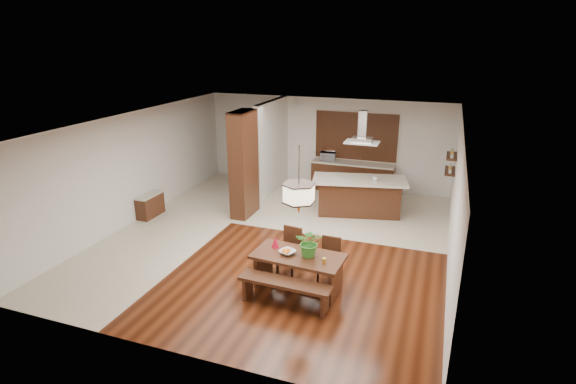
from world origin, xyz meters
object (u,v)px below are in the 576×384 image
at_px(dining_chair_right, 328,260).
at_px(foliage_plant, 310,242).
at_px(range_hood, 363,127).
at_px(pendant_lantern, 299,180).
at_px(hallway_console, 150,205).
at_px(microwave, 328,156).
at_px(dining_table, 298,264).
at_px(kitchen_island, 359,196).
at_px(fruit_bowl, 287,252).
at_px(dining_bench, 285,293).
at_px(dining_chair_left, 289,251).
at_px(island_cup, 375,179).

distance_m(dining_chair_right, foliage_plant, 0.78).
height_order(foliage_plant, range_hood, range_hood).
xyz_separation_m(dining_chair_right, pendant_lantern, (-0.48, -0.50, 1.79)).
height_order(hallway_console, foliage_plant, foliage_plant).
relative_size(hallway_console, microwave, 1.82).
distance_m(dining_table, pendant_lantern, 1.71).
relative_size(pendant_lantern, kitchen_island, 0.48).
bearing_deg(range_hood, fruit_bowl, -97.30).
bearing_deg(dining_table, dining_bench, -94.13).
relative_size(dining_table, foliage_plant, 3.16).
distance_m(dining_chair_left, microwave, 5.74).
bearing_deg(pendant_lantern, dining_chair_left, 125.16).
distance_m(hallway_console, range_hood, 6.17).
bearing_deg(foliage_plant, dining_table, -171.25).
bearing_deg(kitchen_island, island_cup, -24.36).
height_order(fruit_bowl, range_hood, range_hood).
xyz_separation_m(foliage_plant, microwave, (-1.29, 6.20, 0.06)).
height_order(dining_table, dining_chair_right, dining_chair_right).
xyz_separation_m(dining_chair_left, dining_chair_right, (0.88, -0.06, -0.03)).
xyz_separation_m(dining_table, dining_chair_right, (0.48, 0.50, -0.09)).
xyz_separation_m(hallway_console, microwave, (3.97, 4.01, 0.77)).
relative_size(range_hood, island_cup, 6.72).
bearing_deg(dining_chair_left, island_cup, 80.38).
bearing_deg(fruit_bowl, dining_bench, -74.63).
distance_m(dining_chair_left, island_cup, 3.90).
relative_size(dining_table, microwave, 3.76).
distance_m(dining_table, foliage_plant, 0.53).
distance_m(dining_chair_right, microwave, 5.97).
xyz_separation_m(dining_bench, microwave, (-1.02, 6.87, 0.84)).
bearing_deg(dining_chair_right, island_cup, 87.21).
height_order(dining_bench, foliage_plant, foliage_plant).
bearing_deg(dining_chair_right, range_hood, 93.70).
distance_m(range_hood, microwave, 2.75).
bearing_deg(dining_bench, fruit_bowl, 105.37).
relative_size(island_cup, microwave, 0.28).
relative_size(dining_chair_left, dining_chair_right, 1.07).
xyz_separation_m(fruit_bowl, microwave, (-0.86, 6.26, 0.32)).
distance_m(hallway_console, fruit_bowl, 5.35).
bearing_deg(dining_table, fruit_bowl, -173.73).
distance_m(hallway_console, dining_table, 5.52).
relative_size(foliage_plant, range_hood, 0.64).
bearing_deg(foliage_plant, dining_chair_left, 139.24).
bearing_deg(microwave, kitchen_island, -63.93).
height_order(range_hood, island_cup, range_hood).
height_order(hallway_console, dining_bench, hallway_console).
height_order(dining_chair_right, fruit_bowl, dining_chair_right).
xyz_separation_m(dining_chair_left, microwave, (-0.67, 5.67, 0.60)).
bearing_deg(dining_chair_right, dining_table, -131.70).
distance_m(foliage_plant, island_cup, 4.24).
bearing_deg(kitchen_island, dining_table, -107.07).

